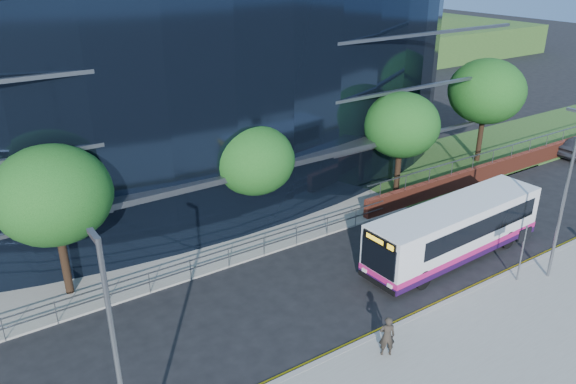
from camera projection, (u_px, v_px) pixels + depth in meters
ground at (422, 297)px, 25.03m from camera, size 200.00×200.00×0.00m
pavement_near at (520, 358)px, 21.19m from camera, size 80.00×8.00×0.15m
kerb at (440, 306)px, 24.24m from camera, size 80.00×0.25×0.16m
yellow_line_outer at (436, 305)px, 24.42m from camera, size 80.00×0.08×0.01m
yellow_line_inner at (433, 304)px, 24.53m from camera, size 80.00×0.08×0.01m
far_forecourt at (194, 235)px, 30.33m from camera, size 50.00×8.00×0.10m
grass_verge at (531, 138)px, 45.62m from camera, size 36.00×8.00×0.12m
glass_office at (148, 56)px, 35.67m from camera, size 44.00×23.10×16.00m
retaining_wall at (544, 154)px, 40.55m from camera, size 34.00×0.40×2.11m
guard_railings at (190, 265)px, 25.95m from camera, size 24.00×0.05×1.10m
street_sign at (524, 242)px, 25.26m from camera, size 0.85×0.09×2.80m
tree_far_a at (53, 195)px, 23.31m from camera, size 4.95×4.95×6.98m
tree_far_b at (254, 160)px, 29.05m from camera, size 4.29×4.29×6.05m
tree_far_c at (401, 125)px, 33.64m from camera, size 4.62×4.62×6.51m
tree_far_d at (487, 91)px, 38.73m from camera, size 5.28×5.28×7.44m
tree_dist_e at (319, 38)px, 65.92m from camera, size 4.62×4.62×6.51m
tree_dist_f at (405, 29)px, 75.73m from camera, size 4.29×4.29×6.05m
streetlight_west at (117, 364)px, 14.46m from camera, size 0.15×0.77×8.00m
streetlight_east at (565, 192)px, 24.66m from camera, size 0.15×0.77×8.00m
city_bus at (456, 229)px, 27.75m from camera, size 10.64×2.84×2.85m
pedestrian_b at (387, 336)px, 20.95m from camera, size 0.73×0.66×1.68m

